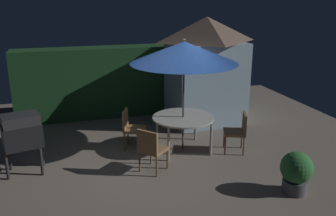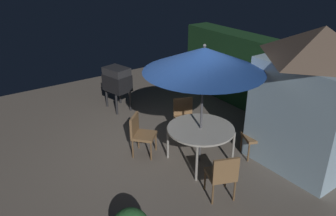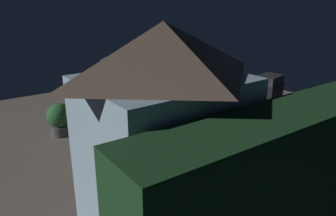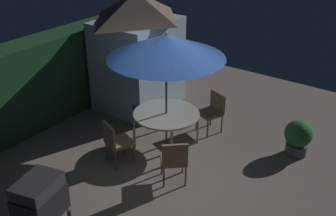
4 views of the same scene
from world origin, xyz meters
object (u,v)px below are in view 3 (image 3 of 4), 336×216
object	(u,v)px
potted_plant_by_shed	(60,118)
chair_toward_house	(179,166)
chair_near_shed	(220,128)
bbq_grill	(268,89)
patio_umbrella	(164,47)
patio_table	(164,124)
garden_shed	(164,135)
chair_far_side	(177,112)
chair_toward_hedge	(101,140)

from	to	relation	value
potted_plant_by_shed	chair_toward_house	bearing A→B (deg)	102.36
chair_near_shed	bbq_grill	bearing A→B (deg)	-164.56
patio_umbrella	chair_near_shed	size ratio (longest dim) A/B	2.77
patio_table	potted_plant_by_shed	size ratio (longest dim) A/B	1.78
garden_shed	chair_far_side	xyz separation A→B (m)	(-2.16, -2.61, -0.91)
chair_near_shed	chair_toward_hedge	bearing A→B (deg)	-21.26
patio_table	chair_near_shed	distance (m)	1.19
chair_toward_hedge	garden_shed	bearing A→B (deg)	87.96
bbq_grill	chair_toward_house	world-z (taller)	bbq_grill
potted_plant_by_shed	chair_toward_hedge	bearing A→B (deg)	95.02
garden_shed	chair_toward_house	world-z (taller)	garden_shed
patio_table	chair_toward_house	world-z (taller)	chair_toward_house
chair_near_shed	chair_far_side	distance (m)	1.29
patio_table	patio_umbrella	world-z (taller)	patio_umbrella
chair_near_shed	chair_toward_hedge	world-z (taller)	same
patio_umbrella	potted_plant_by_shed	bearing A→B (deg)	-60.95
garden_shed	bbq_grill	world-z (taller)	garden_shed
chair_toward_hedge	potted_plant_by_shed	size ratio (longest dim) A/B	1.18
garden_shed	chair_far_side	distance (m)	3.51
garden_shed	chair_toward_house	size ratio (longest dim) A/B	3.13
chair_near_shed	chair_toward_house	bearing A→B (deg)	24.58
garden_shed	potted_plant_by_shed	world-z (taller)	garden_shed
bbq_grill	chair_toward_hedge	size ratio (longest dim) A/B	1.33
chair_toward_house	chair_toward_hedge	bearing A→B (deg)	-69.54
garden_shed	chair_near_shed	distance (m)	2.81
chair_far_side	bbq_grill	bearing A→B (deg)	164.15
patio_table	potted_plant_by_shed	distance (m)	2.69
bbq_grill	chair_near_shed	world-z (taller)	bbq_grill
chair_far_side	chair_toward_house	xyz separation A→B (m)	(1.48, 2.03, 0.00)
patio_umbrella	chair_far_side	distance (m)	2.11
chair_near_shed	chair_far_side	world-z (taller)	same
chair_far_side	chair_toward_house	distance (m)	2.51
garden_shed	bbq_grill	distance (m)	4.96
patio_umbrella	chair_toward_hedge	world-z (taller)	patio_umbrella
bbq_grill	chair_toward_house	xyz separation A→B (m)	(3.85, 1.36, -0.33)
patio_umbrella	potted_plant_by_shed	world-z (taller)	patio_umbrella
garden_shed	chair_toward_house	distance (m)	1.28
patio_umbrella	chair_toward_house	bearing A→B (deg)	65.52
chair_near_shed	chair_toward_house	size ratio (longest dim) A/B	1.00
bbq_grill	chair_far_side	world-z (taller)	bbq_grill
chair_near_shed	patio_umbrella	bearing A→B (deg)	-21.03
chair_near_shed	chair_toward_house	world-z (taller)	same
chair_far_side	potted_plant_by_shed	distance (m)	2.69
chair_toward_house	potted_plant_by_shed	xyz separation A→B (m)	(0.77, -3.50, -0.11)
chair_toward_house	potted_plant_by_shed	distance (m)	3.59
chair_toward_house	potted_plant_by_shed	bearing A→B (deg)	-77.64
garden_shed	patio_umbrella	xyz separation A→B (m)	(-1.21, -1.75, 0.76)
chair_near_shed	chair_far_side	bearing A→B (deg)	-83.34
garden_shed	chair_toward_hedge	distance (m)	2.38
chair_near_shed	chair_toward_hedge	xyz separation A→B (m)	(2.23, -0.87, 0.00)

